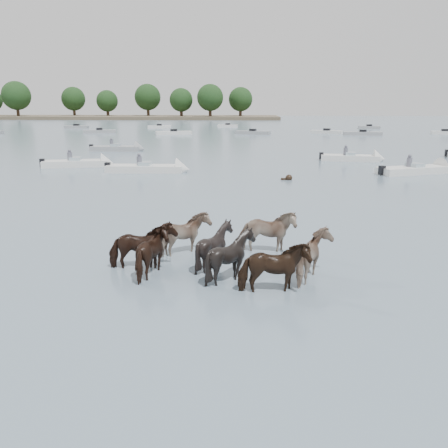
{
  "coord_description": "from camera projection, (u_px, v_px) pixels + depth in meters",
  "views": [
    {
      "loc": [
        1.39,
        -10.59,
        4.58
      ],
      "look_at": [
        0.57,
        2.7,
        1.1
      ],
      "focal_mm": 36.56,
      "sensor_mm": 36.0,
      "label": 1
    }
  ],
  "objects": [
    {
      "name": "ground",
      "position": [
        195.0,
        293.0,
        11.47
      ],
      "size": [
        400.0,
        400.0,
        0.0
      ],
      "primitive_type": "plane",
      "color": "slate",
      "rests_on": "ground"
    },
    {
      "name": "shoreline",
      "position": [
        50.0,
        117.0,
        160.38
      ],
      "size": [
        160.0,
        30.0,
        1.0
      ],
      "primitive_type": "cube",
      "color": "#4C4233",
      "rests_on": "ground"
    },
    {
      "name": "pony_herd",
      "position": [
        222.0,
        250.0,
        12.93
      ],
      "size": [
        6.55,
        4.35,
        1.53
      ],
      "color": "black",
      "rests_on": "ground"
    },
    {
      "name": "swimming_pony",
      "position": [
        288.0,
        178.0,
        28.82
      ],
      "size": [
        0.72,
        0.44,
        0.44
      ],
      "color": "black",
      "rests_on": "ground"
    },
    {
      "name": "motorboat_a",
      "position": [
        86.0,
        163.0,
        35.2
      ],
      "size": [
        5.51,
        2.9,
        1.92
      ],
      "rotation": [
        0.0,
        0.0,
        0.26
      ],
      "color": "silver",
      "rests_on": "ground"
    },
    {
      "name": "motorboat_b",
      "position": [
        156.0,
        169.0,
        32.17
      ],
      "size": [
        6.01,
        1.64,
        1.92
      ],
      "rotation": [
        0.0,
        0.0,
        0.01
      ],
      "color": "silver",
      "rests_on": "ground"
    },
    {
      "name": "motorboat_c",
      "position": [
        359.0,
        158.0,
        38.59
      ],
      "size": [
        5.5,
        2.4,
        1.92
      ],
      "rotation": [
        0.0,
        0.0,
        -0.16
      ],
      "color": "silver",
      "rests_on": "ground"
    },
    {
      "name": "motorboat_d",
      "position": [
        424.0,
        170.0,
        31.72
      ],
      "size": [
        6.02,
        3.74,
        1.92
      ],
      "rotation": [
        0.0,
        0.0,
        0.4
      ],
      "color": "silver",
      "rests_on": "ground"
    },
    {
      "name": "motorboat_f",
      "position": [
        123.0,
        149.0,
        47.17
      ],
      "size": [
        5.74,
        1.76,
        1.92
      ],
      "rotation": [
        0.0,
        0.0,
        0.03
      ],
      "color": "gray",
      "rests_on": "ground"
    },
    {
      "name": "distant_flotilla",
      "position": [
        245.0,
        130.0,
        80.98
      ],
      "size": [
        104.82,
        27.56,
        0.93
      ],
      "color": "silver",
      "rests_on": "ground"
    },
    {
      "name": "treeline",
      "position": [
        57.0,
        99.0,
        158.02
      ],
      "size": [
        147.5,
        21.25,
        12.47
      ],
      "color": "#382619",
      "rests_on": "ground"
    }
  ]
}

